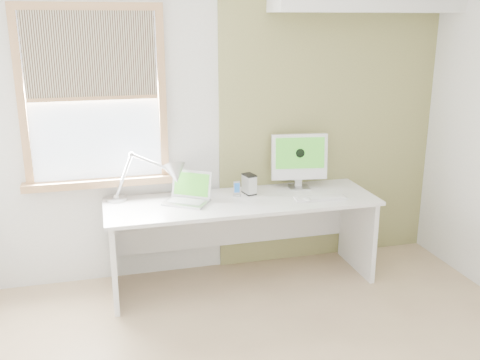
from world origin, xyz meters
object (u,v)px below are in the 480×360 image
object	(u,v)px
desk	(240,220)
external_drive	(249,184)
desk_lamp	(164,176)
laptop	(189,195)
imac	(299,158)

from	to	relation	value
desk	external_drive	bearing A→B (deg)	39.14
desk_lamp	external_drive	bearing A→B (deg)	2.47
desk_lamp	laptop	size ratio (longest dim) A/B	1.57
desk	imac	size ratio (longest dim) A/B	4.52
imac	desk_lamp	bearing A→B (deg)	-175.59
desk_lamp	laptop	world-z (taller)	desk_lamp
external_drive	desk	bearing A→B (deg)	-140.86
laptop	external_drive	world-z (taller)	laptop
desk_lamp	external_drive	world-z (taller)	desk_lamp
desk	desk_lamp	xyz separation A→B (m)	(-0.61, 0.05, 0.41)
external_drive	laptop	bearing A→B (deg)	-172.07
laptop	imac	distance (m)	1.02
desk	imac	distance (m)	0.74
laptop	external_drive	bearing A→B (deg)	7.93
desk	desk_lamp	bearing A→B (deg)	175.28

